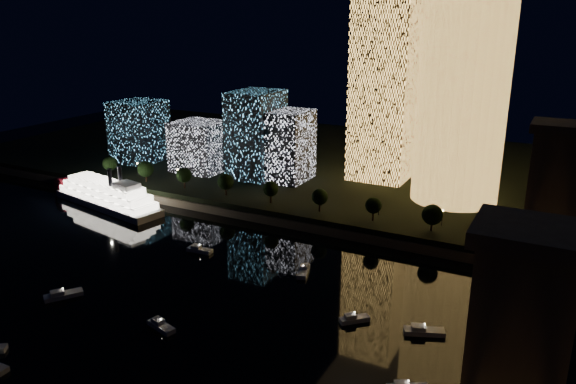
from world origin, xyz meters
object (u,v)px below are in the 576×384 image
(tower_cylindrical, at_px, (463,94))
(tower_rectangular, at_px, (385,89))
(truss_bridge, at_px, (521,370))
(riverboat, at_px, (103,194))

(tower_cylindrical, bearing_deg, tower_rectangular, 155.25)
(tower_cylindrical, xyz_separation_m, truss_bridge, (35.79, -120.96, -28.55))
(tower_rectangular, distance_m, truss_bridge, 156.02)
(tower_cylindrical, bearing_deg, truss_bridge, -73.52)
(tower_cylindrical, distance_m, tower_rectangular, 37.90)
(tower_rectangular, height_order, riverboat, tower_rectangular)
(tower_rectangular, bearing_deg, tower_cylindrical, -24.75)
(tower_cylindrical, bearing_deg, riverboat, -155.49)
(tower_cylindrical, height_order, tower_rectangular, tower_cylindrical)
(tower_cylindrical, height_order, riverboat, tower_cylindrical)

